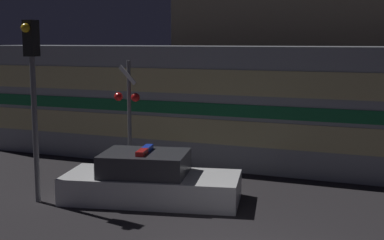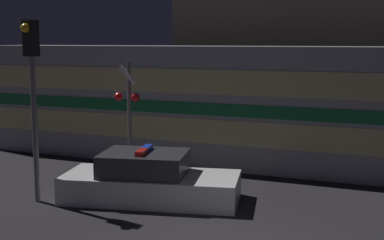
% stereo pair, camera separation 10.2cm
% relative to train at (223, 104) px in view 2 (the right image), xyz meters
% --- Properties ---
extents(train, '(18.50, 2.95, 3.98)m').
position_rel_train_xyz_m(train, '(0.00, 0.00, 0.00)').
color(train, '#999EA5').
rests_on(train, ground_plane).
extents(police_car, '(4.86, 2.82, 1.40)m').
position_rel_train_xyz_m(police_car, '(-0.25, -5.13, -1.47)').
color(police_car, silver).
rests_on(police_car, ground_plane).
extents(crossing_signal_far, '(0.83, 0.32, 3.58)m').
position_rel_train_xyz_m(crossing_signal_far, '(-1.84, -3.35, 0.13)').
color(crossing_signal_far, slate).
rests_on(crossing_signal_far, ground_plane).
extents(traffic_light_corner, '(0.30, 0.46, 4.67)m').
position_rel_train_xyz_m(traffic_light_corner, '(-2.91, -6.35, 1.22)').
color(traffic_light_corner, slate).
rests_on(traffic_light_corner, ground_plane).
extents(building_left, '(10.43, 6.80, 6.95)m').
position_rel_train_xyz_m(building_left, '(1.40, 7.60, 1.48)').
color(building_left, '#726656').
rests_on(building_left, ground_plane).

